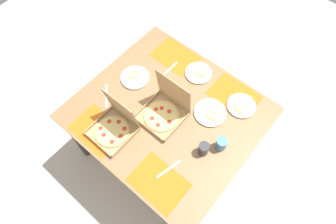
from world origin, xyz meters
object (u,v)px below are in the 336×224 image
plate_far_right (135,77)px  cup_clear_left (221,144)px  pizza_box_corner_right (114,126)px  cup_dark (204,149)px  plate_near_right (199,73)px  plate_near_left (241,106)px  plate_far_left (210,113)px  pizza_box_corner_left (164,111)px

plate_far_right → cup_clear_left: size_ratio=2.23×
pizza_box_corner_right → plate_far_right: 0.46m
pizza_box_corner_right → cup_dark: bearing=25.1°
plate_far_right → cup_dark: size_ratio=2.26×
plate_near_right → plate_far_right: same height
plate_near_right → cup_dark: size_ratio=2.13×
plate_near_left → plate_far_right: (-0.78, -0.32, 0.00)m
cup_clear_left → cup_dark: size_ratio=1.01×
plate_near_left → cup_dark: cup_dark is taller
pizza_box_corner_right → plate_near_left: bearing=51.6°
cup_dark → plate_far_left: bearing=116.6°
plate_near_left → plate_far_right: size_ratio=0.95×
pizza_box_corner_right → plate_far_right: (-0.20, 0.41, -0.04)m
plate_far_left → plate_near_left: bearing=54.1°
pizza_box_corner_left → pizza_box_corner_right: (-0.19, -0.32, -0.00)m
pizza_box_corner_right → plate_far_left: pizza_box_corner_right is taller
plate_near_left → pizza_box_corner_right: bearing=-128.4°
pizza_box_corner_right → cup_dark: pizza_box_corner_right is taller
pizza_box_corner_left → plate_near_right: (-0.03, 0.45, -0.04)m
plate_far_left → cup_dark: bearing=-63.4°
pizza_box_corner_left → plate_far_left: pizza_box_corner_left is taller
plate_near_left → pizza_box_corner_left: bearing=-133.7°
pizza_box_corner_left → plate_near_right: 0.45m
cup_clear_left → cup_dark: (-0.07, -0.11, -0.00)m
plate_far_left → plate_far_right: bearing=-168.8°
plate_far_left → plate_near_left: size_ratio=1.10×
plate_near_left → plate_near_right: bearing=175.2°
plate_far_right → cup_clear_left: 0.85m
plate_far_left → cup_clear_left: cup_clear_left is taller
plate_far_right → plate_near_right: bearing=44.8°
plate_far_left → cup_clear_left: size_ratio=2.35×
pizza_box_corner_left → plate_near_right: size_ratio=1.55×
pizza_box_corner_right → cup_dark: (0.58, 0.27, 0.00)m
plate_near_right → cup_clear_left: cup_clear_left is taller
cup_dark → plate_near_right: bearing=129.8°
plate_near_right → cup_clear_left: size_ratio=2.11×
plate_far_left → plate_near_right: 0.36m
pizza_box_corner_left → cup_dark: size_ratio=3.31×
plate_far_left → cup_clear_left: bearing=-38.9°
pizza_box_corner_left → plate_far_right: pizza_box_corner_left is taller
pizza_box_corner_right → plate_far_left: bearing=50.8°
pizza_box_corner_right → cup_clear_left: bearing=30.2°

